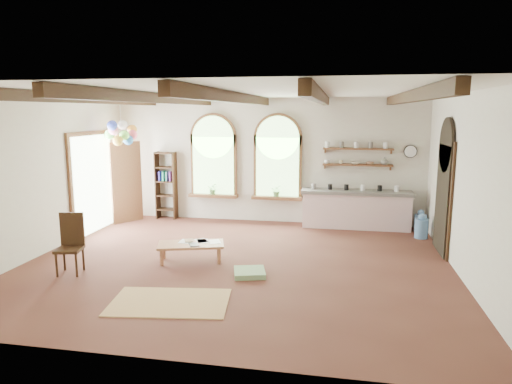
% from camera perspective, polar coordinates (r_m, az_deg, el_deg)
% --- Properties ---
extents(floor, '(8.00, 8.00, 0.00)m').
position_cam_1_polar(floor, '(8.80, -2.40, -8.91)').
color(floor, brown).
rests_on(floor, ground).
extents(ceiling_beams, '(6.20, 6.80, 0.18)m').
position_cam_1_polar(ceiling_beams, '(8.33, -2.56, 11.70)').
color(ceiling_beams, '#342410').
rests_on(ceiling_beams, ceiling).
extents(window_left, '(1.30, 0.28, 2.20)m').
position_cam_1_polar(window_left, '(12.06, -5.33, 4.16)').
color(window_left, brown).
rests_on(window_left, floor).
extents(window_right, '(1.30, 0.28, 2.20)m').
position_cam_1_polar(window_right, '(11.71, 2.72, 4.02)').
color(window_right, brown).
rests_on(window_right, floor).
extents(left_doorway, '(0.10, 1.90, 2.50)m').
position_cam_1_polar(left_doorway, '(11.62, -19.72, 1.00)').
color(left_doorway, brown).
rests_on(left_doorway, floor).
extents(right_doorway, '(0.10, 1.30, 2.40)m').
position_cam_1_polar(right_doorway, '(9.99, 22.31, -0.85)').
color(right_doorway, black).
rests_on(right_doorway, floor).
extents(kitchen_counter, '(2.68, 0.62, 0.94)m').
position_cam_1_polar(kitchen_counter, '(11.57, 12.38, -2.08)').
color(kitchen_counter, beige).
rests_on(kitchen_counter, floor).
extents(wall_shelf_lower, '(1.70, 0.24, 0.04)m').
position_cam_1_polar(wall_shelf_lower, '(11.58, 12.55, 3.32)').
color(wall_shelf_lower, brown).
rests_on(wall_shelf_lower, wall_back).
extents(wall_shelf_upper, '(1.70, 0.24, 0.04)m').
position_cam_1_polar(wall_shelf_upper, '(11.54, 12.63, 5.29)').
color(wall_shelf_upper, brown).
rests_on(wall_shelf_upper, wall_back).
extents(wall_clock, '(0.32, 0.04, 0.32)m').
position_cam_1_polar(wall_clock, '(11.72, 18.74, 4.83)').
color(wall_clock, black).
rests_on(wall_clock, wall_back).
extents(bookshelf, '(0.53, 0.32, 1.80)m').
position_cam_1_polar(bookshelf, '(12.47, -11.17, 0.82)').
color(bookshelf, '#342410').
rests_on(bookshelf, floor).
extents(coffee_table, '(1.36, 0.90, 0.36)m').
position_cam_1_polar(coffee_table, '(8.91, -8.14, -6.64)').
color(coffee_table, '#A5724B').
rests_on(coffee_table, floor).
extents(side_chair, '(0.50, 0.50, 1.07)m').
position_cam_1_polar(side_chair, '(8.85, -22.19, -7.46)').
color(side_chair, '#342410').
rests_on(side_chair, floor).
extents(floor_mat, '(1.90, 1.32, 0.02)m').
position_cam_1_polar(floor_mat, '(7.23, -10.73, -13.36)').
color(floor_mat, tan).
rests_on(floor_mat, floor).
extents(floor_cushion, '(0.66, 0.66, 0.09)m').
position_cam_1_polar(floor_cushion, '(8.19, -0.82, -10.04)').
color(floor_cushion, gray).
rests_on(floor_cushion, floor).
extents(water_jug_a, '(0.30, 0.30, 0.57)m').
position_cam_1_polar(water_jug_a, '(11.09, 19.97, -4.19)').
color(water_jug_a, '#5481B5').
rests_on(water_jug_a, floor).
extents(water_jug_b, '(0.28, 0.28, 0.55)m').
position_cam_1_polar(water_jug_b, '(11.65, 19.86, -3.57)').
color(water_jug_b, '#5481B5').
rests_on(water_jug_b, floor).
extents(balloon_cluster, '(0.81, 0.89, 1.15)m').
position_cam_1_polar(balloon_cluster, '(11.69, -16.51, 7.03)').
color(balloon_cluster, silver).
rests_on(balloon_cluster, floor).
extents(table_book, '(0.23, 0.27, 0.02)m').
position_cam_1_polar(table_book, '(9.06, -8.90, -6.04)').
color(table_book, olive).
rests_on(table_book, coffee_table).
extents(tablet, '(0.26, 0.30, 0.01)m').
position_cam_1_polar(tablet, '(8.80, -7.76, -6.53)').
color(tablet, black).
rests_on(tablet, coffee_table).
extents(potted_plant_left, '(0.27, 0.23, 0.30)m').
position_cam_1_polar(potted_plant_left, '(12.06, -5.41, 0.42)').
color(potted_plant_left, '#598C4C').
rests_on(potted_plant_left, window_left).
extents(potted_plant_right, '(0.27, 0.23, 0.30)m').
position_cam_1_polar(potted_plant_right, '(11.72, 2.61, 0.16)').
color(potted_plant_right, '#598C4C').
rests_on(potted_plant_right, window_right).
extents(shelf_cup_a, '(0.12, 0.10, 0.10)m').
position_cam_1_polar(shelf_cup_a, '(11.57, 8.85, 3.77)').
color(shelf_cup_a, white).
rests_on(shelf_cup_a, wall_shelf_lower).
extents(shelf_cup_b, '(0.10, 0.10, 0.09)m').
position_cam_1_polar(shelf_cup_b, '(11.56, 10.58, 3.71)').
color(shelf_cup_b, beige).
rests_on(shelf_cup_b, wall_shelf_lower).
extents(shelf_bowl_a, '(0.22, 0.22, 0.05)m').
position_cam_1_polar(shelf_bowl_a, '(11.57, 12.31, 3.55)').
color(shelf_bowl_a, beige).
rests_on(shelf_bowl_a, wall_shelf_lower).
extents(shelf_bowl_b, '(0.20, 0.20, 0.06)m').
position_cam_1_polar(shelf_bowl_b, '(11.59, 14.05, 3.51)').
color(shelf_bowl_b, '#8C664C').
rests_on(shelf_bowl_b, wall_shelf_lower).
extents(shelf_vase, '(0.18, 0.18, 0.19)m').
position_cam_1_polar(shelf_vase, '(11.61, 15.79, 3.77)').
color(shelf_vase, slate).
rests_on(shelf_vase, wall_shelf_lower).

